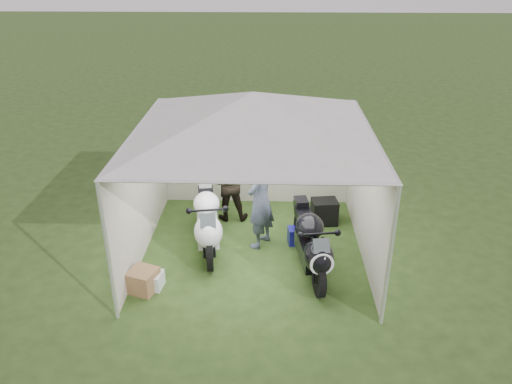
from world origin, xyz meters
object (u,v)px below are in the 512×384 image
person_blue_jacket (261,200)px  motorcycle_black (311,243)px  equipment_box (324,212)px  crate_1 (143,280)px  person_dark_jacket (228,183)px  paddock_stand (299,235)px  motorcycle_white (207,220)px  crate_0 (150,280)px  canopy_tent (253,116)px

person_blue_jacket → motorcycle_black: bearing=72.2°
equipment_box → crate_1: 3.95m
motorcycle_black → crate_1: (-2.77, -0.60, -0.40)m
person_dark_jacket → crate_1: person_dark_jacket is taller
paddock_stand → motorcycle_white: bearing=-171.3°
paddock_stand → crate_0: size_ratio=1.06×
canopy_tent → motorcycle_white: bearing=-177.4°
motorcycle_black → motorcycle_white: bearing=151.0°
canopy_tent → motorcycle_white: 2.14m
person_dark_jacket → equipment_box: 2.04m
canopy_tent → equipment_box: (1.42, 1.03, -2.32)m
motorcycle_black → crate_0: (-2.68, -0.51, -0.45)m
paddock_stand → crate_0: (-2.54, -1.47, -0.03)m
motorcycle_black → paddock_stand: motorcycle_black is taller
motorcycle_black → person_blue_jacket: (-0.88, 0.89, 0.37)m
paddock_stand → crate_1: 3.06m
paddock_stand → canopy_tent: bearing=-165.7°
person_dark_jacket → equipment_box: size_ratio=3.18×
motorcycle_black → person_dark_jacket: 2.48m
paddock_stand → crate_1: (-2.63, -1.56, 0.03)m
person_dark_jacket → equipment_box: (1.96, -0.15, -0.55)m
motorcycle_black → paddock_stand: 1.06m
canopy_tent → paddock_stand: size_ratio=13.13×
canopy_tent → person_blue_jacket: bearing=48.2°
motorcycle_white → person_dark_jacket: bearing=67.9°
crate_0 → equipment_box: bearing=36.5°
motorcycle_white → crate_1: bearing=-133.9°
equipment_box → person_dark_jacket: bearing=175.6°
motorcycle_black → crate_1: motorcycle_black is taller
motorcycle_white → crate_0: (-0.83, -1.21, -0.47)m
crate_1 → crate_0: bearing=46.8°
canopy_tent → person_blue_jacket: size_ratio=2.97×
motorcycle_white → equipment_box: (2.25, 1.07, -0.35)m
equipment_box → crate_0: 3.83m
crate_1 → paddock_stand: bearing=30.7°
motorcycle_white → person_dark_jacket: (0.29, 1.22, 0.20)m
motorcycle_white → person_dark_jacket: 1.27m
motorcycle_black → crate_0: size_ratio=5.23×
person_blue_jacket → equipment_box: person_blue_jacket is taller
person_dark_jacket → paddock_stand: bearing=144.0°
motorcycle_white → paddock_stand: size_ratio=5.12×
canopy_tent → motorcycle_white: (-0.83, -0.04, -1.97)m
person_dark_jacket → crate_1: 2.86m
paddock_stand → equipment_box: size_ratio=0.85×
paddock_stand → equipment_box: equipment_box is taller
canopy_tent → paddock_stand: canopy_tent is taller
motorcycle_white → motorcycle_black: (1.85, -0.70, -0.02)m
person_dark_jacket → crate_1: bearing=62.4°
equipment_box → motorcycle_white: bearing=-154.6°
crate_1 → person_dark_jacket: bearing=64.4°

